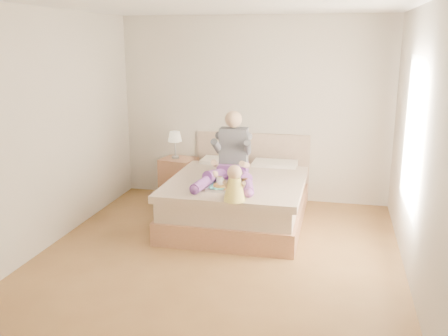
% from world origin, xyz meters
% --- Properties ---
extents(room, '(4.02, 4.22, 2.71)m').
position_xyz_m(room, '(0.08, 0.01, 1.51)').
color(room, brown).
rests_on(room, ground).
extents(bed, '(1.70, 2.18, 1.00)m').
position_xyz_m(bed, '(0.00, 1.08, 0.32)').
color(bed, '#906043').
rests_on(bed, ground).
extents(nightstand, '(0.57, 0.52, 0.60)m').
position_xyz_m(nightstand, '(-1.11, 1.88, 0.30)').
color(nightstand, '#906043').
rests_on(nightstand, ground).
extents(lamp, '(0.20, 0.20, 0.41)m').
position_xyz_m(lamp, '(-1.16, 1.88, 0.91)').
color(lamp, '#AFB2B6').
rests_on(lamp, nightstand).
extents(adult, '(0.76, 1.08, 0.89)m').
position_xyz_m(adult, '(-0.07, 0.88, 0.87)').
color(adult, '#6C3789').
rests_on(adult, bed).
extents(tray, '(0.49, 0.39, 0.14)m').
position_xyz_m(tray, '(-0.01, 0.46, 0.64)').
color(tray, '#AFB2B6').
rests_on(tray, bed).
extents(baby, '(0.27, 0.37, 0.41)m').
position_xyz_m(baby, '(0.15, 0.05, 0.78)').
color(baby, '#FFE850').
rests_on(baby, bed).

